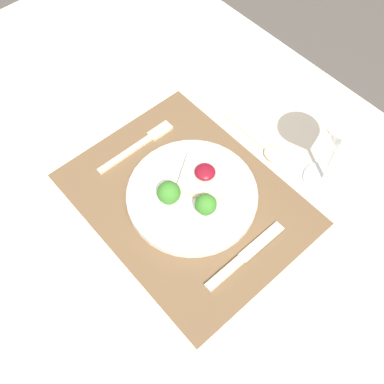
% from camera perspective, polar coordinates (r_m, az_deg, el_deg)
% --- Properties ---
extents(ground_plane, '(8.00, 8.00, 0.00)m').
position_cam_1_polar(ground_plane, '(1.57, -0.42, -15.23)').
color(ground_plane, '#4C4742').
extents(dining_table, '(1.47, 0.92, 0.77)m').
position_cam_1_polar(dining_table, '(0.94, -0.68, -3.86)').
color(dining_table, beige).
rests_on(dining_table, ground_plane).
extents(placemat, '(0.44, 0.34, 0.00)m').
position_cam_1_polar(placemat, '(0.85, -0.75, -0.87)').
color(placemat, brown).
rests_on(placemat, dining_table).
extents(dinner_plate, '(0.25, 0.25, 0.07)m').
position_cam_1_polar(dinner_plate, '(0.84, 0.08, -0.15)').
color(dinner_plate, white).
rests_on(dinner_plate, placemat).
extents(fork, '(0.02, 0.18, 0.01)m').
position_cam_1_polar(fork, '(0.92, -6.51, 6.10)').
color(fork, beige).
rests_on(fork, placemat).
extents(knife, '(0.02, 0.18, 0.01)m').
position_cam_1_polar(knife, '(0.79, 6.15, -8.60)').
color(knife, beige).
rests_on(knife, placemat).
extents(spoon, '(0.17, 0.04, 0.01)m').
position_cam_1_polar(spoon, '(0.92, 9.63, 5.45)').
color(spoon, beige).
rests_on(spoon, dining_table).
extents(wine_glass_near, '(0.09, 0.09, 0.18)m').
position_cam_1_polar(wine_glass_near, '(0.81, 18.50, 6.45)').
color(wine_glass_near, white).
rests_on(wine_glass_near, dining_table).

